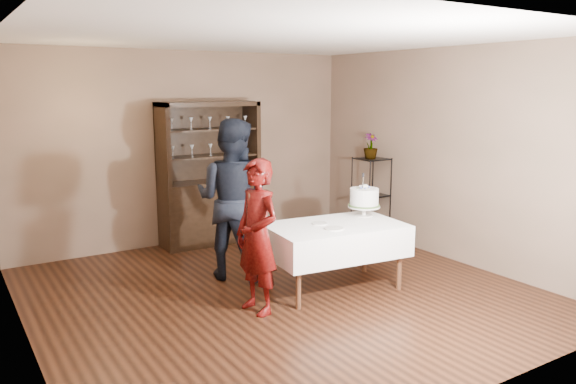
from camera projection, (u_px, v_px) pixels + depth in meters
name	position (u px, v px, depth m)	size (l,w,h in m)	color
floor	(281.00, 292.00, 6.10)	(5.00, 5.00, 0.00)	black
ceiling	(281.00, 36.00, 5.60)	(5.00, 5.00, 0.00)	white
back_wall	(188.00, 148.00, 7.93)	(5.00, 0.02, 2.70)	brown
wall_left	(18.00, 194.00, 4.53)	(0.02, 5.00, 2.70)	brown
wall_right	(447.00, 155.00, 7.17)	(0.02, 5.00, 2.70)	brown
china_hutch	(210.00, 197.00, 7.95)	(1.40, 0.48, 2.00)	black
plant_etagere	(371.00, 195.00, 8.18)	(0.42, 0.42, 1.20)	black
cake_table	(335.00, 240.00, 6.13)	(1.55, 1.06, 0.73)	white
woman	(257.00, 237.00, 5.46)	(0.56, 0.37, 1.53)	#370506
man	(232.00, 199.00, 6.46)	(0.90, 0.70, 1.86)	black
cake	(364.00, 199.00, 6.46)	(0.37, 0.37, 0.51)	silver
plate_near	(334.00, 229.00, 5.89)	(0.20, 0.20, 0.01)	silver
plate_far	(320.00, 223.00, 6.11)	(0.17, 0.17, 0.01)	silver
potted_plant	(371.00, 146.00, 8.01)	(0.20, 0.20, 0.36)	#44632F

